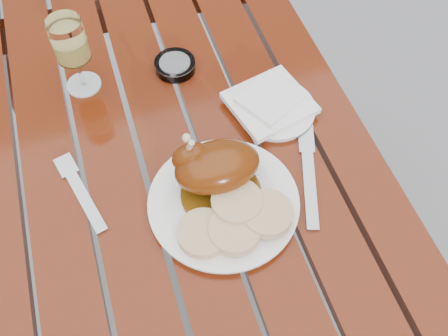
% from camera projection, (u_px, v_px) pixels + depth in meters
% --- Properties ---
extents(ground, '(60.00, 60.00, 0.00)m').
position_uv_depth(ground, '(191.00, 287.00, 1.62)').
color(ground, slate).
rests_on(ground, ground).
extents(table, '(0.80, 1.20, 0.75)m').
position_uv_depth(table, '(184.00, 237.00, 1.30)').
color(table, '#63200B').
rests_on(table, ground).
extents(dinner_plate, '(0.28, 0.28, 0.02)m').
position_uv_depth(dinner_plate, '(224.00, 203.00, 0.92)').
color(dinner_plate, white).
rests_on(dinner_plate, table).
extents(roast_duck, '(0.16, 0.16, 0.12)m').
position_uv_depth(roast_duck, '(214.00, 167.00, 0.90)').
color(roast_duck, '#5B380A').
rests_on(roast_duck, dinner_plate).
extents(bread_dumplings, '(0.21, 0.14, 0.03)m').
position_uv_depth(bread_dumplings, '(236.00, 220.00, 0.87)').
color(bread_dumplings, '#D8B483').
rests_on(bread_dumplings, dinner_plate).
extents(wine_glass, '(0.09, 0.09, 0.18)m').
position_uv_depth(wine_glass, '(74.00, 56.00, 1.02)').
color(wine_glass, '#EFD96C').
rests_on(wine_glass, table).
extents(side_plate, '(0.22, 0.22, 0.01)m').
position_uv_depth(side_plate, '(275.00, 109.00, 1.04)').
color(side_plate, white).
rests_on(side_plate, table).
extents(napkin, '(0.19, 0.18, 0.01)m').
position_uv_depth(napkin, '(270.00, 103.00, 1.04)').
color(napkin, white).
rests_on(napkin, side_plate).
extents(ashtray, '(0.11, 0.11, 0.02)m').
position_uv_depth(ashtray, '(175.00, 65.00, 1.11)').
color(ashtray, '#B2B7BC').
rests_on(ashtray, table).
extents(fork, '(0.07, 0.18, 0.01)m').
position_uv_depth(fork, '(83.00, 196.00, 0.93)').
color(fork, gray).
rests_on(fork, table).
extents(knife, '(0.10, 0.23, 0.01)m').
position_uv_depth(knife, '(309.00, 175.00, 0.96)').
color(knife, gray).
rests_on(knife, table).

